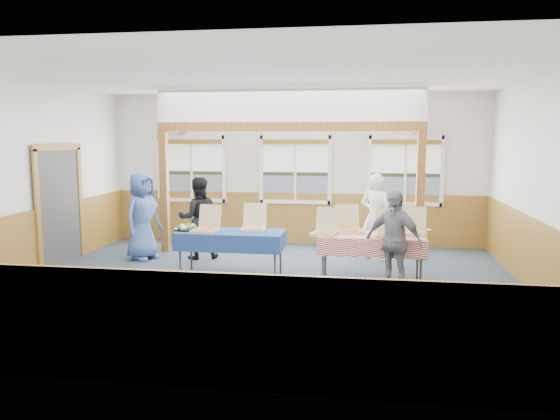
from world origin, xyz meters
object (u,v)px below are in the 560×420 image
object	(u,v)px
table_right	(372,239)
person_grey	(393,241)
woman_white	(376,217)
table_left	(231,235)
woman_black	(198,218)
man_blue	(142,216)

from	to	relation	value
table_right	person_grey	xyz separation A→B (m)	(0.31, -0.53, 0.08)
table_right	woman_white	distance (m)	1.58
table_left	woman_white	world-z (taller)	woman_white
woman_white	person_grey	xyz separation A→B (m)	(0.22, -2.11, -0.05)
table_right	woman_black	xyz separation A→B (m)	(-3.22, 1.19, 0.08)
woman_black	man_blue	xyz separation A→B (m)	(-1.02, -0.21, 0.05)
person_grey	table_left	bearing A→B (deg)	-160.19
table_right	man_blue	xyz separation A→B (m)	(-4.25, 0.97, 0.13)
man_blue	person_grey	bearing A→B (deg)	-87.62
table_right	woman_black	size ratio (longest dim) A/B	1.17
table_left	woman_black	world-z (taller)	woman_black
woman_black	man_blue	size ratio (longest dim) A/B	0.94
woman_white	person_grey	bearing A→B (deg)	118.61
table_left	woman_black	size ratio (longest dim) A/B	1.15
person_grey	woman_white	bearing A→B (deg)	127.25
table_right	man_blue	world-z (taller)	man_blue
table_right	woman_white	xyz separation A→B (m)	(0.09, 1.57, 0.12)
woman_black	person_grey	xyz separation A→B (m)	(3.54, -1.72, -0.00)
table_left	table_right	xyz separation A→B (m)	(2.29, 0.01, -0.00)
table_right	person_grey	bearing A→B (deg)	-42.78
man_blue	table_right	bearing A→B (deg)	-82.24
man_blue	woman_black	bearing A→B (deg)	-57.53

